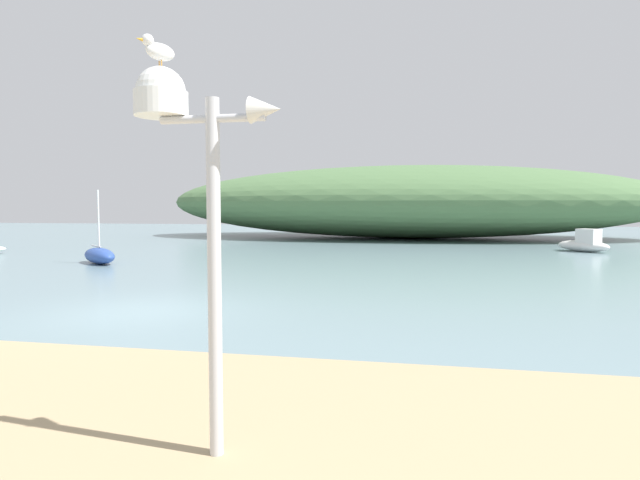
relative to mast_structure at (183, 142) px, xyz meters
name	(u,v)px	position (x,y,z in m)	size (l,w,h in m)	color
ground_plane	(140,311)	(-4.26, 6.47, -2.95)	(120.00, 120.00, 0.00)	gray
distant_hill	(408,202)	(1.20, 37.32, -0.07)	(39.39, 15.41, 5.74)	#517547
mast_structure	(183,142)	(0.00, 0.00, 0.00)	(1.31, 0.46, 3.40)	silver
seagull_on_radar	(158,50)	(-0.21, -0.02, 0.79)	(0.26, 0.34, 0.25)	orange
motorboat_mid_channel	(585,243)	(10.94, 25.67, -2.49)	(2.75, 2.87, 1.26)	white
sailboat_off_point	(99,255)	(-11.36, 15.31, -2.59)	(2.67, 2.40, 3.15)	#2D4C9E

